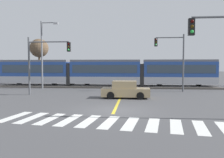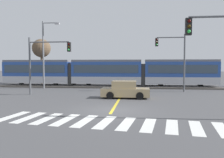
{
  "view_description": "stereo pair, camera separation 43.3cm",
  "coord_description": "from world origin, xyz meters",
  "px_view_note": "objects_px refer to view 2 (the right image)",
  "views": [
    {
      "loc": [
        1.31,
        -14.99,
        2.9
      ],
      "look_at": [
        -0.88,
        7.24,
        1.6
      ],
      "focal_mm": 38.0,
      "sensor_mm": 36.0,
      "label": 1
    },
    {
      "loc": [
        1.74,
        -14.94,
        2.9
      ],
      "look_at": [
        -0.88,
        7.24,
        1.6
      ],
      "focal_mm": 38.0,
      "sensor_mm": 36.0,
      "label": 2
    }
  ],
  "objects_px": {
    "traffic_light_far_right": "(175,54)",
    "bare_tree_far_west": "(41,49)",
    "street_lamp_west": "(45,51)",
    "light_rail_tram": "(107,72)",
    "sedan_crossing": "(125,90)",
    "traffic_light_mid_left": "(44,57)"
  },
  "relations": [
    {
      "from": "traffic_light_far_right",
      "to": "street_lamp_west",
      "type": "relative_size",
      "value": 0.76
    },
    {
      "from": "traffic_light_far_right",
      "to": "sedan_crossing",
      "type": "bearing_deg",
      "value": -131.17
    },
    {
      "from": "light_rail_tram",
      "to": "sedan_crossing",
      "type": "relative_size",
      "value": 6.67
    },
    {
      "from": "sedan_crossing",
      "to": "bare_tree_far_west",
      "type": "height_order",
      "value": "bare_tree_far_west"
    },
    {
      "from": "bare_tree_far_west",
      "to": "sedan_crossing",
      "type": "bearing_deg",
      "value": -46.99
    },
    {
      "from": "traffic_light_far_right",
      "to": "bare_tree_far_west",
      "type": "xyz_separation_m",
      "value": [
        -19.27,
        9.48,
        1.38
      ]
    },
    {
      "from": "street_lamp_west",
      "to": "light_rail_tram",
      "type": "bearing_deg",
      "value": 21.85
    },
    {
      "from": "bare_tree_far_west",
      "to": "traffic_light_far_right",
      "type": "bearing_deg",
      "value": -26.19
    },
    {
      "from": "sedan_crossing",
      "to": "light_rail_tram",
      "type": "bearing_deg",
      "value": 106.66
    },
    {
      "from": "traffic_light_far_right",
      "to": "street_lamp_west",
      "type": "distance_m",
      "value": 15.5
    },
    {
      "from": "light_rail_tram",
      "to": "street_lamp_west",
      "type": "xyz_separation_m",
      "value": [
        -7.3,
        -2.93,
        2.66
      ]
    },
    {
      "from": "traffic_light_mid_left",
      "to": "light_rail_tram",
      "type": "bearing_deg",
      "value": 60.7
    },
    {
      "from": "light_rail_tram",
      "to": "bare_tree_far_west",
      "type": "distance_m",
      "value": 12.72
    },
    {
      "from": "light_rail_tram",
      "to": "bare_tree_far_west",
      "type": "bearing_deg",
      "value": 155.79
    },
    {
      "from": "light_rail_tram",
      "to": "traffic_light_far_right",
      "type": "xyz_separation_m",
      "value": [
        8.11,
        -4.46,
        2.1
      ]
    },
    {
      "from": "traffic_light_mid_left",
      "to": "traffic_light_far_right",
      "type": "xyz_separation_m",
      "value": [
        13.05,
        4.34,
        0.4
      ]
    },
    {
      "from": "traffic_light_far_right",
      "to": "street_lamp_west",
      "type": "bearing_deg",
      "value": 174.32
    },
    {
      "from": "sedan_crossing",
      "to": "traffic_light_mid_left",
      "type": "distance_m",
      "value": 8.68
    },
    {
      "from": "light_rail_tram",
      "to": "street_lamp_west",
      "type": "bearing_deg",
      "value": -158.15
    },
    {
      "from": "light_rail_tram",
      "to": "traffic_light_far_right",
      "type": "distance_m",
      "value": 9.49
    },
    {
      "from": "traffic_light_far_right",
      "to": "street_lamp_west",
      "type": "xyz_separation_m",
      "value": [
        -15.41,
        1.53,
        0.56
      ]
    },
    {
      "from": "sedan_crossing",
      "to": "bare_tree_far_west",
      "type": "distance_m",
      "value": 21.41
    }
  ]
}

